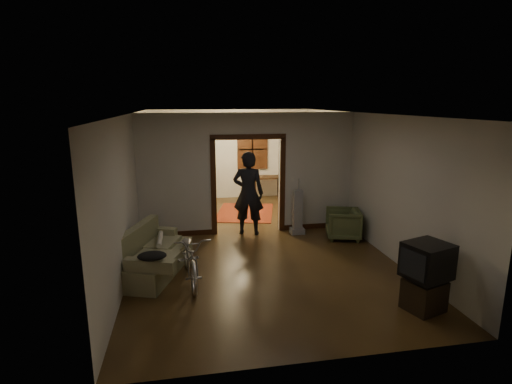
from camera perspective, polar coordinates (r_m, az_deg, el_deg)
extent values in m
cube|color=#332110|center=(8.92, -0.35, -7.11)|extent=(5.00, 8.50, 0.01)
cube|color=white|center=(8.39, -0.37, 11.17)|extent=(5.00, 8.50, 0.01)
cube|color=beige|center=(12.70, -3.68, 5.37)|extent=(5.00, 0.02, 2.80)
cube|color=beige|center=(8.49, -17.23, 1.09)|extent=(0.02, 8.50, 2.80)
cube|color=beige|center=(9.30, 15.01, 2.22)|extent=(0.02, 8.50, 2.80)
cube|color=beige|center=(9.27, -1.16, 2.62)|extent=(5.00, 0.14, 2.80)
cube|color=#33190B|center=(9.33, -1.15, 0.81)|extent=(1.74, 0.20, 2.32)
cube|color=black|center=(12.74, -0.52, 6.10)|extent=(0.98, 0.06, 1.28)
sphere|color=#FFE0A5|center=(10.88, -2.66, 9.17)|extent=(0.24, 0.24, 0.24)
cube|color=silver|center=(9.45, 5.22, 1.84)|extent=(0.08, 0.01, 0.12)
cube|color=olive|center=(7.47, -14.42, -8.10)|extent=(1.40, 2.02, 0.85)
cylinder|color=beige|center=(7.71, -13.57, -6.57)|extent=(0.09, 0.75, 0.09)
ellipsoid|color=black|center=(6.53, -14.64, -8.82)|extent=(0.45, 0.34, 0.13)
imported|color=silver|center=(7.03, -9.37, -9.02)|extent=(0.75, 1.74, 0.89)
imported|color=#4C5831|center=(9.25, 12.31, -4.46)|extent=(0.91, 0.90, 0.68)
cube|color=black|center=(6.61, 22.85, -13.41)|extent=(0.63, 0.60, 0.47)
cube|color=black|center=(6.39, 23.28, -8.98)|extent=(0.74, 0.70, 0.52)
cube|color=gray|center=(9.36, 5.95, -2.85)|extent=(0.39, 0.35, 1.05)
imported|color=black|center=(9.19, -1.11, -0.19)|extent=(0.81, 0.65, 1.94)
cube|color=maroon|center=(11.17, -1.55, -2.94)|extent=(1.94, 2.28, 0.02)
cube|color=#203521|center=(12.32, -10.16, 2.84)|extent=(1.05, 0.74, 1.89)
sphere|color=#1E5972|center=(12.19, -10.34, 7.44)|extent=(0.26, 0.26, 0.26)
cube|color=black|center=(12.65, 1.47, 0.57)|extent=(1.00, 0.60, 0.72)
cube|color=black|center=(12.05, -1.09, 0.38)|extent=(0.45, 0.45, 0.89)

